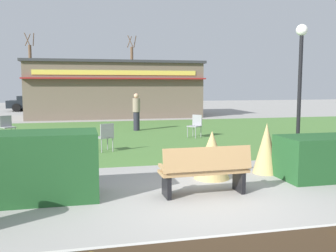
% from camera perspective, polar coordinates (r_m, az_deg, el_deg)
% --- Properties ---
extents(ground_plane, '(80.00, 80.00, 0.00)m').
position_cam_1_polar(ground_plane, '(6.83, 5.72, -11.45)').
color(ground_plane, '#999691').
extents(lawn_patch, '(36.00, 12.00, 0.01)m').
position_cam_1_polar(lawn_patch, '(15.62, -5.22, -1.34)').
color(lawn_patch, '#4C7A38').
rests_on(lawn_patch, ground_plane).
extents(park_bench, '(1.71, 0.56, 0.95)m').
position_cam_1_polar(park_bench, '(7.10, 5.67, -6.74)').
color(park_bench, tan).
rests_on(park_bench, ground_plane).
extents(hedge_left, '(2.39, 1.10, 1.23)m').
position_cam_1_polar(hedge_left, '(7.22, -20.23, -5.79)').
color(hedge_left, '#1E4C23').
rests_on(hedge_left, ground_plane).
extents(hedge_right, '(2.03, 1.10, 0.95)m').
position_cam_1_polar(hedge_right, '(9.05, 22.85, -4.41)').
color(hedge_right, '#1E4C23').
rests_on(hedge_right, ground_plane).
extents(ornamental_grass_behind_left, '(0.62, 0.62, 1.19)m').
position_cam_1_polar(ornamental_grass_behind_left, '(9.10, 14.76, -3.28)').
color(ornamental_grass_behind_left, tan).
rests_on(ornamental_grass_behind_left, ground_plane).
extents(ornamental_grass_behind_right, '(0.79, 0.79, 1.07)m').
position_cam_1_polar(ornamental_grass_behind_right, '(8.38, 6.70, -4.37)').
color(ornamental_grass_behind_right, tan).
rests_on(ornamental_grass_behind_right, ground_plane).
extents(lamppost_mid, '(0.36, 0.36, 3.96)m').
position_cam_1_polar(lamppost_mid, '(12.68, 19.52, 7.89)').
color(lamppost_mid, black).
rests_on(lamppost_mid, ground_plane).
extents(food_kiosk, '(11.03, 5.25, 3.56)m').
position_cam_1_polar(food_kiosk, '(24.90, -8.21, 5.59)').
color(food_kiosk, '#6B5B4C').
rests_on(food_kiosk, ground_plane).
extents(cafe_chair_west, '(0.57, 0.57, 0.89)m').
position_cam_1_polar(cafe_chair_west, '(11.74, -9.48, -1.36)').
color(cafe_chair_west, gray).
rests_on(cafe_chair_west, ground_plane).
extents(cafe_chair_center, '(0.62, 0.62, 0.89)m').
position_cam_1_polar(cafe_chair_center, '(14.83, 4.23, 0.30)').
color(cafe_chair_center, gray).
rests_on(cafe_chair_center, ground_plane).
extents(cafe_chair_north, '(0.61, 0.61, 0.89)m').
position_cam_1_polar(cafe_chair_north, '(15.67, -23.33, 0.12)').
color(cafe_chair_north, gray).
rests_on(cafe_chair_north, ground_plane).
extents(person_standing, '(0.34, 0.34, 1.69)m').
position_cam_1_polar(person_standing, '(16.99, -4.84, 2.19)').
color(person_standing, '#23232D').
rests_on(person_standing, ground_plane).
extents(parked_car_west_slot, '(4.31, 2.27, 1.20)m').
position_cam_1_polar(parked_car_west_slot, '(31.65, -19.52, 3.37)').
color(parked_car_west_slot, black).
rests_on(parked_car_west_slot, ground_plane).
extents(tree_left_bg, '(0.91, 0.96, 6.78)m').
position_cam_1_polar(tree_left_bg, '(36.95, -5.51, 7.77)').
color(tree_left_bg, brown).
rests_on(tree_left_bg, ground_plane).
extents(tree_center_bg, '(0.91, 0.96, 6.72)m').
position_cam_1_polar(tree_center_bg, '(36.74, -20.19, 7.37)').
color(tree_center_bg, brown).
rests_on(tree_center_bg, ground_plane).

